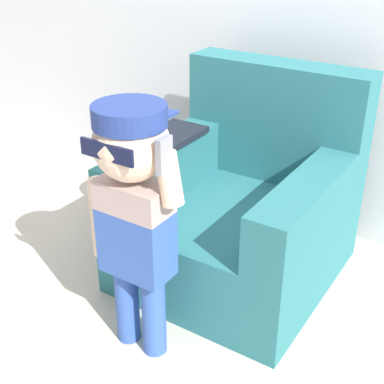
# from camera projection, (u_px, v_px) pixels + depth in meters

# --- Properties ---
(ground_plane) EXTENTS (10.00, 10.00, 0.00)m
(ground_plane) POSITION_uv_depth(u_px,v_px,m) (211.00, 287.00, 2.66)
(ground_plane) COLOR beige
(armchair) EXTENTS (0.96, 1.01, 1.01)m
(armchair) POSITION_uv_depth(u_px,v_px,m) (242.00, 207.00, 2.67)
(armchair) COLOR #286B70
(armchair) RESTS_ON ground_plane
(person_child) EXTENTS (0.44, 0.33, 1.07)m
(person_child) POSITION_uv_depth(u_px,v_px,m) (133.00, 197.00, 1.99)
(person_child) COLOR #3356AD
(person_child) RESTS_ON ground_plane
(side_table) EXTENTS (0.33, 0.33, 0.44)m
(side_table) POSITION_uv_depth(u_px,v_px,m) (139.00, 178.00, 3.14)
(side_table) COLOR #333333
(side_table) RESTS_ON ground_plane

